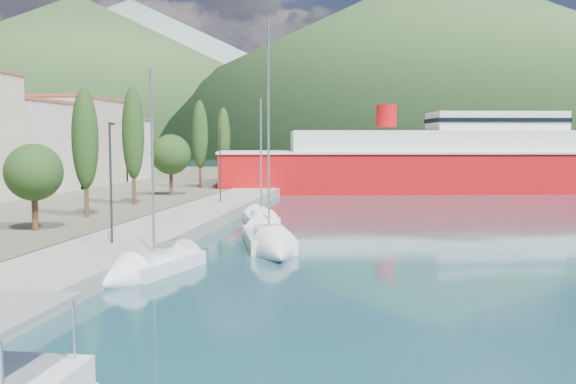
# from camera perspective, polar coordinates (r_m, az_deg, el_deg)

# --- Properties ---
(ground) EXTENTS (1400.00, 1400.00, 0.00)m
(ground) POSITION_cam_1_polar(r_m,az_deg,el_deg) (136.43, 6.40, 2.05)
(ground) COLOR #1A444F
(quay) EXTENTS (5.00, 88.00, 0.80)m
(quay) POSITION_cam_1_polar(r_m,az_deg,el_deg) (44.65, -9.27, -2.62)
(quay) COLOR gray
(quay) RESTS_ON ground
(hills_far) EXTENTS (1480.00, 900.00, 180.00)m
(hills_far) POSITION_cam_1_polar(r_m,az_deg,el_deg) (652.91, 20.42, 10.57)
(hills_far) COLOR gray
(hills_far) RESTS_ON ground
(hills_near) EXTENTS (1010.00, 520.00, 115.00)m
(hills_near) POSITION_cam_1_polar(r_m,az_deg,el_deg) (402.19, 22.04, 10.41)
(hills_near) COLOR #314F27
(hills_near) RESTS_ON ground
(tree_row) EXTENTS (3.84, 64.85, 10.55)m
(tree_row) POSITION_cam_1_polar(r_m,az_deg,el_deg) (51.85, -14.46, 4.20)
(tree_row) COLOR #47301E
(tree_row) RESTS_ON land_strip
(lamp_posts) EXTENTS (0.15, 45.28, 6.06)m
(lamp_posts) POSITION_cam_1_polar(r_m,az_deg,el_deg) (33.18, -15.56, 1.19)
(lamp_posts) COLOR #2D2D33
(lamp_posts) RESTS_ON quay
(sailboat_near) EXTENTS (3.72, 7.21, 9.93)m
(sailboat_near) POSITION_cam_1_polar(r_m,az_deg,el_deg) (28.65, -13.36, -6.96)
(sailboat_near) COLOR silver
(sailboat_near) RESTS_ON ground
(sailboat_mid) EXTENTS (5.01, 9.75, 13.57)m
(sailboat_mid) POSITION_cam_1_polar(r_m,az_deg,el_deg) (34.39, -1.38, -4.83)
(sailboat_mid) COLOR silver
(sailboat_mid) RESTS_ON ground
(sailboat_far) EXTENTS (4.12, 6.99, 9.79)m
(sailboat_far) POSITION_cam_1_polar(r_m,az_deg,el_deg) (44.74, -2.18, -2.70)
(sailboat_far) COLOR silver
(sailboat_far) RESTS_ON ground
(ferry) EXTENTS (54.96, 20.64, 10.68)m
(ferry) POSITION_cam_1_polar(r_m,az_deg,el_deg) (78.18, 14.19, 2.46)
(ferry) COLOR #BB0C0F
(ferry) RESTS_ON ground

